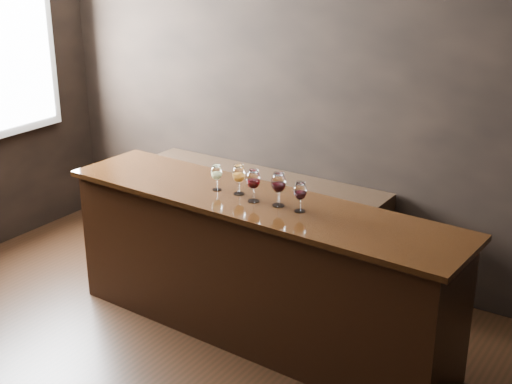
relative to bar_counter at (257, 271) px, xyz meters
The scene contains 9 objects.
room_shell 1.71m from the bar_counter, 114.95° to the right, with size 5.02×4.52×2.81m.
bar_counter is the anchor object (origin of this frame).
bar_top 0.50m from the bar_counter, ahead, with size 2.82×0.66×0.04m, color black.
back_bar_shelf 1.12m from the bar_counter, 121.41° to the left, with size 2.14×0.40×0.77m, color black.
glass_white 0.71m from the bar_counter, behind, with size 0.07×0.07×0.18m.
glass_amber 0.67m from the bar_counter, behind, with size 0.09×0.09×0.20m.
glass_red_a 0.66m from the bar_counter, 94.19° to the right, with size 0.09×0.09×0.21m.
glass_red_b 0.68m from the bar_counter, ahead, with size 0.09×0.09×0.22m.
glass_red_c 0.72m from the bar_counter, ahead, with size 0.08×0.08×0.19m.
Camera 1 is at (2.55, -2.49, 2.64)m, focal length 50.00 mm.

